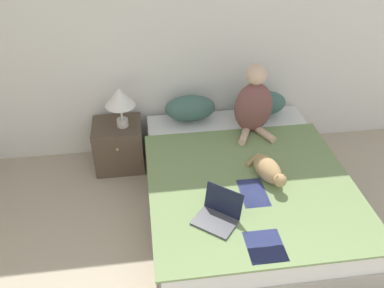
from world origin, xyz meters
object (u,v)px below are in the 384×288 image
at_px(cat_tabby, 268,170).
at_px(person_sitting, 254,104).
at_px(bed, 244,190).
at_px(pillow_near, 190,108).
at_px(laptop_open, 218,215).
at_px(table_lamp, 120,99).
at_px(nightstand, 119,145).
at_px(pillow_far, 261,103).

bearing_deg(cat_tabby, person_sitting, 162.17).
height_order(bed, person_sitting, person_sitting).
height_order(pillow_near, laptop_open, pillow_near).
bearing_deg(pillow_near, cat_tabby, -63.01).
relative_size(pillow_near, table_lamp, 1.24).
bearing_deg(nightstand, pillow_near, 4.42).
xyz_separation_m(bed, table_lamp, (-1.08, 0.81, 0.58)).
bearing_deg(laptop_open, pillow_far, 102.50).
relative_size(cat_tabby, laptop_open, 1.35).
xyz_separation_m(bed, nightstand, (-1.14, 0.84, 0.02)).
xyz_separation_m(pillow_near, pillow_far, (0.76, 0.00, 0.00)).
xyz_separation_m(bed, pillow_far, (0.38, 0.90, 0.37)).
height_order(person_sitting, table_lamp, person_sitting).
distance_m(pillow_near, person_sitting, 0.68).
bearing_deg(laptop_open, person_sitting, 103.48).
relative_size(cat_tabby, table_lamp, 1.31).
relative_size(person_sitting, table_lamp, 1.69).
bearing_deg(pillow_near, table_lamp, -172.86).
height_order(pillow_near, pillow_far, same).
xyz_separation_m(pillow_far, person_sitting, (-0.18, -0.30, 0.17)).
distance_m(pillow_far, nightstand, 1.56).
bearing_deg(bed, pillow_near, 112.78).
distance_m(nightstand, table_lamp, 0.57).
xyz_separation_m(laptop_open, table_lamp, (-0.72, 1.37, 0.29)).
bearing_deg(table_lamp, cat_tabby, -37.86).
relative_size(cat_tabby, nightstand, 1.09).
bearing_deg(pillow_far, laptop_open, -116.81).
relative_size(pillow_far, person_sitting, 0.73).
bearing_deg(nightstand, cat_tabby, -37.19).
bearing_deg(bed, nightstand, 143.63).
height_order(nightstand, table_lamp, table_lamp).
relative_size(pillow_near, pillow_far, 1.00).
height_order(laptop_open, nightstand, laptop_open).
bearing_deg(cat_tabby, pillow_near, -167.04).
xyz_separation_m(person_sitting, nightstand, (-1.35, 0.24, -0.52)).
bearing_deg(laptop_open, nightstand, 158.48).
bearing_deg(laptop_open, bed, 96.59).
bearing_deg(nightstand, table_lamp, -22.75).
height_order(person_sitting, laptop_open, person_sitting).
height_order(bed, cat_tabby, cat_tabby).
height_order(pillow_far, table_lamp, table_lamp).
relative_size(pillow_near, person_sitting, 0.73).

